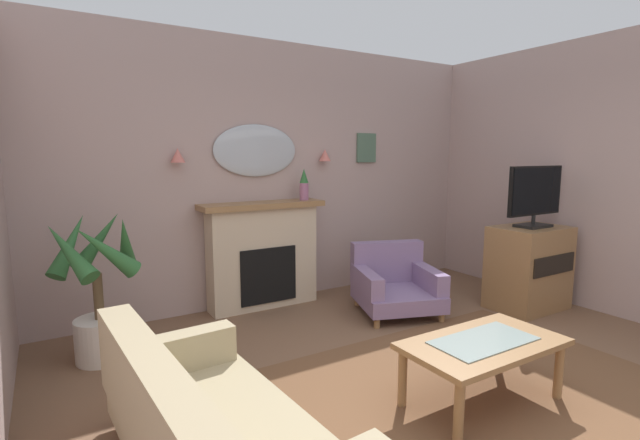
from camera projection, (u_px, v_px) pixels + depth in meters
floor at (495, 427)px, 2.89m from camera, size 6.28×6.87×0.10m
wall_back at (282, 174)px, 5.20m from camera, size 6.28×0.10×2.90m
patterned_rug at (470, 404)px, 3.05m from camera, size 3.20×2.40×0.01m
fireplace at (263, 256)px, 4.96m from camera, size 1.36×0.36×1.16m
mantel_vase_right at (304, 185)px, 5.08m from camera, size 0.10×0.10×0.35m
wall_mirror at (256, 151)px, 4.91m from camera, size 0.96×0.06×0.56m
wall_sconce_left at (178, 155)px, 4.44m from camera, size 0.14×0.14×0.14m
wall_sconce_right at (325, 155)px, 5.31m from camera, size 0.14×0.14×0.14m
framed_picture at (366, 148)px, 5.68m from camera, size 0.28×0.03×0.36m
coffee_table at (483, 349)px, 3.02m from camera, size 1.10×0.60×0.45m
floral_couch at (205, 429)px, 2.24m from camera, size 0.97×1.76×0.76m
armchair_in_corner at (394, 283)px, 4.85m from camera, size 1.03×1.04×0.71m
tv_cabinet at (529, 268)px, 4.92m from camera, size 0.80×0.57×0.90m
tv_flatscreen at (535, 195)px, 4.79m from camera, size 0.84×0.24×0.65m
potted_plant_tall_palm at (98, 291)px, 3.64m from camera, size 0.74×0.76×1.22m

